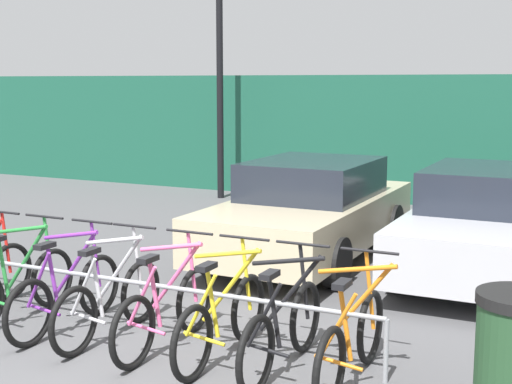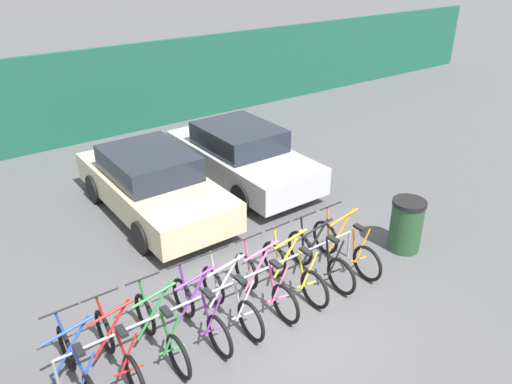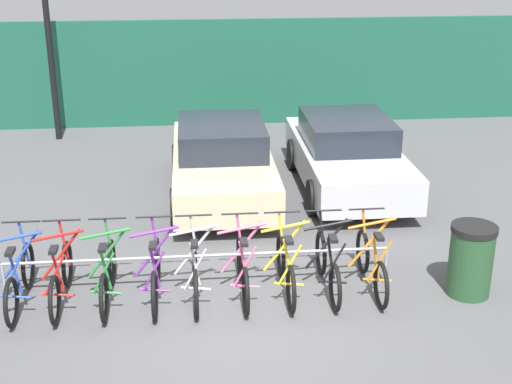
% 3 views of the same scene
% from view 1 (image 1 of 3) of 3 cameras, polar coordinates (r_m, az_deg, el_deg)
% --- Properties ---
extents(ground_plane, '(120.00, 120.00, 0.00)m').
position_cam_1_polar(ground_plane, '(6.57, -10.26, -13.61)').
color(ground_plane, '#4C4C4F').
extents(hoarding_wall, '(36.00, 0.16, 2.63)m').
position_cam_1_polar(hoarding_wall, '(14.88, 11.72, 4.10)').
color(hoarding_wall, '#19513D').
rests_on(hoarding_wall, ground).
extents(bike_rack, '(5.37, 0.04, 0.57)m').
position_cam_1_polar(bike_rack, '(7.22, -10.58, -7.34)').
color(bike_rack, gray).
rests_on(bike_rack, ground).
extents(bicycle_green, '(0.68, 1.71, 1.05)m').
position_cam_1_polar(bicycle_green, '(7.93, -18.52, -7.12)').
color(bicycle_green, black).
rests_on(bicycle_green, ground).
extents(bicycle_purple, '(0.68, 1.71, 1.05)m').
position_cam_1_polar(bicycle_purple, '(7.50, -14.95, -7.86)').
color(bicycle_purple, black).
rests_on(bicycle_purple, ground).
extents(bicycle_silver, '(0.68, 1.71, 1.05)m').
position_cam_1_polar(bicycle_silver, '(7.17, -11.64, -8.52)').
color(bicycle_silver, black).
rests_on(bicycle_silver, ground).
extents(bicycle_pink, '(0.68, 1.71, 1.05)m').
position_cam_1_polar(bicycle_pink, '(6.81, -7.21, -9.35)').
color(bicycle_pink, black).
rests_on(bicycle_pink, ground).
extents(bicycle_yellow, '(0.68, 1.71, 1.05)m').
position_cam_1_polar(bicycle_yellow, '(6.52, -2.71, -10.14)').
color(bicycle_yellow, black).
rests_on(bicycle_yellow, ground).
extents(bicycle_black, '(0.68, 1.71, 1.05)m').
position_cam_1_polar(bicycle_black, '(6.27, 2.14, -10.91)').
color(bicycle_black, black).
rests_on(bicycle_black, ground).
extents(bicycle_orange, '(0.68, 1.71, 1.05)m').
position_cam_1_polar(bicycle_orange, '(6.06, 7.67, -11.69)').
color(bicycle_orange, black).
rests_on(bicycle_orange, ground).
extents(car_beige, '(1.91, 4.36, 1.40)m').
position_cam_1_polar(car_beige, '(10.12, 4.39, -1.45)').
color(car_beige, '#C1B28E').
rests_on(car_beige, ground).
extents(car_silver, '(1.91, 4.29, 1.40)m').
position_cam_1_polar(car_silver, '(9.69, 18.18, -2.34)').
color(car_silver, '#B7B7BC').
rests_on(car_silver, ground).
extents(lamp_post, '(0.24, 0.44, 5.36)m').
position_cam_1_polar(lamp_post, '(15.27, -2.92, 10.81)').
color(lamp_post, black).
rests_on(lamp_post, ground).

